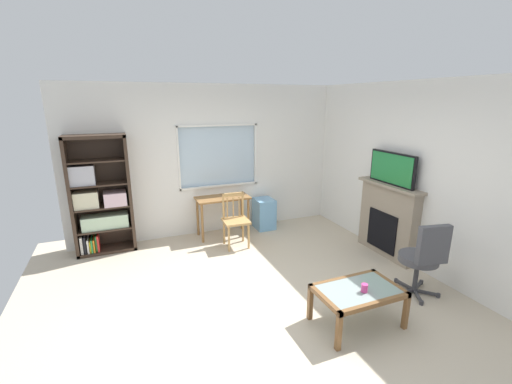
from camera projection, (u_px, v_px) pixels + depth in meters
The scene contains 12 objects.
ground at pixel (263, 301), 4.21m from camera, with size 5.87×6.12×0.02m, color beige.
wall_back_with_window at pixel (206, 161), 6.13m from camera, with size 4.87×0.15×2.68m.
wall_right at pixel (425, 178), 4.77m from camera, with size 0.12×5.32×2.68m, color white.
bookshelf at pixel (99, 199), 5.37m from camera, with size 0.90×0.38×1.90m.
desk_under_window at pixel (223, 204), 6.08m from camera, with size 0.95×0.46×0.73m.
wooden_chair at pixel (235, 220), 5.68m from camera, with size 0.44×0.42×0.90m.
plastic_drawer_unit at pixel (264, 214), 6.51m from camera, with size 0.35×0.40×0.58m, color #72ADDB.
fireplace at pixel (387, 220), 5.32m from camera, with size 0.26×1.18×1.16m.
tv at pixel (392, 168), 5.10m from camera, with size 0.06×0.87×0.49m.
office_chair at pixel (424, 256), 4.16m from camera, with size 0.58×0.60×1.00m.
coffee_table at pixel (358, 294), 3.68m from camera, with size 0.92×0.59×0.43m.
sippy_cup at pixel (364, 288), 3.59m from camera, with size 0.07×0.07×0.09m, color #DB3D84.
Camera 1 is at (-1.49, -3.39, 2.41)m, focal length 23.71 mm.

